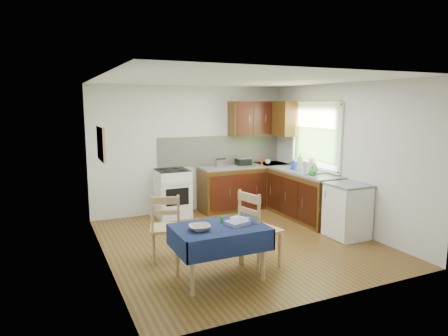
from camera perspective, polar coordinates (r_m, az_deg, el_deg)
name	(u,v)px	position (r m, az deg, el deg)	size (l,w,h in m)	color
floor	(238,241)	(6.40, 1.99, -10.43)	(4.20, 4.20, 0.00)	#4F3515
ceiling	(239,80)	(6.05, 2.12, 12.50)	(4.00, 4.20, 0.02)	white
wall_back	(191,149)	(8.02, -4.70, 2.70)	(4.00, 0.02, 2.50)	silver
wall_front	(327,190)	(4.36, 14.55, -3.00)	(4.00, 0.02, 2.50)	silver
wall_left	(103,172)	(5.51, -16.87, -0.60)	(0.02, 4.20, 2.50)	white
wall_right	(341,156)	(7.22, 16.40, 1.64)	(0.02, 4.20, 2.50)	silver
base_cabinets	(271,191)	(7.98, 6.69, -3.33)	(1.90, 2.30, 0.86)	#341E09
worktop_back	(245,166)	(8.21, 2.95, 0.27)	(1.90, 0.60, 0.04)	gray
worktop_right	(304,173)	(7.59, 11.35, -0.64)	(0.60, 1.70, 0.04)	gray
worktop_corner	(272,164)	(8.53, 6.82, 0.55)	(0.60, 0.60, 0.04)	gray
splashback	(221,150)	(8.25, -0.41, 2.56)	(2.70, 0.02, 0.60)	beige
upper_cabinets	(265,118)	(8.35, 5.92, 7.07)	(1.20, 0.85, 0.70)	#341E09
stove	(173,193)	(7.71, -7.36, -3.57)	(0.60, 0.61, 0.92)	white
window	(316,131)	(7.70, 12.95, 5.23)	(0.04, 1.48, 1.26)	#305322
fridge	(347,211)	(6.77, 17.22, -5.85)	(0.58, 0.60, 0.89)	white
corkboard	(101,144)	(5.77, -17.16, 3.31)	(0.04, 0.62, 0.47)	#A68553
dining_table	(220,235)	(4.93, -0.65, -9.50)	(1.12, 0.76, 0.67)	#101A41
chair_far	(166,226)	(5.54, -8.34, -8.14)	(0.53, 0.53, 0.96)	#A68553
chair_near	(257,227)	(5.30, 4.75, -8.41)	(0.55, 0.55, 1.04)	#A68553
toaster	(221,163)	(7.93, -0.46, 0.71)	(0.23, 0.14, 0.18)	silver
sandwich_press	(243,161)	(8.22, 2.76, 0.98)	(0.28, 0.24, 0.16)	black
sauce_bottle	(262,160)	(8.27, 5.40, 1.12)	(0.04, 0.04, 0.19)	#AD250D
yellow_packet	(244,161)	(8.35, 2.87, 1.05)	(0.11, 0.07, 0.14)	gold
dish_rack	(310,172)	(7.42, 12.13, -0.53)	(0.44, 0.34, 0.21)	gray
kettle	(311,167)	(7.35, 12.37, 0.18)	(0.17, 0.17, 0.29)	white
cup	(268,162)	(8.41, 6.25, 0.88)	(0.11, 0.11, 0.09)	white
soap_bottle_a	(300,162)	(7.65, 10.83, 0.88)	(0.13, 0.13, 0.33)	white
soap_bottle_b	(294,164)	(7.80, 9.96, 0.59)	(0.09, 0.10, 0.21)	#1F42B6
soap_bottle_c	(312,171)	(7.19, 12.51, -0.39)	(0.13, 0.13, 0.16)	green
plate_bowl	(200,228)	(4.76, -3.48, -8.49)	(0.25, 0.25, 0.06)	beige
book	(235,220)	(5.14, 1.63, -7.38)	(0.16, 0.21, 0.02)	white
spice_jar	(222,219)	(5.04, -0.33, -7.32)	(0.04, 0.04, 0.08)	#238034
tea_towel	(237,223)	(4.96, 1.90, -7.82)	(0.27, 0.21, 0.05)	navy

